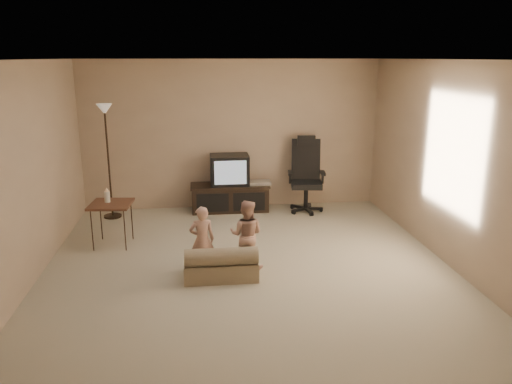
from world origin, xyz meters
TOP-DOWN VIEW (x-y plane):
  - floor at (0.00, 0.00)m, footprint 5.50×5.50m
  - room_shell at (0.00, 0.00)m, footprint 5.50×5.50m
  - tv_stand at (-0.05, 2.49)m, footprint 1.34×0.49m
  - office_chair at (1.21, 2.34)m, footprint 0.66×0.69m
  - side_table at (-1.78, 1.07)m, footprint 0.59×0.59m
  - floor_lamp at (-1.99, 2.35)m, footprint 0.28×0.28m
  - child_sofa at (-0.35, -0.21)m, footprint 0.86×0.49m
  - toddler_left at (-0.56, -0.01)m, footprint 0.33×0.25m
  - toddler_right at (-0.02, 0.07)m, footprint 0.47×0.35m

SIDE VIEW (x-z plane):
  - floor at x=0.00m, z-range 0.00..0.00m
  - child_sofa at x=-0.35m, z-range -0.04..0.38m
  - tv_stand at x=-0.05m, z-range -0.08..0.88m
  - toddler_left at x=-0.56m, z-range 0.00..0.84m
  - toddler_right at x=-0.02m, z-range 0.00..0.87m
  - office_chair at x=1.21m, z-range -0.18..1.08m
  - side_table at x=-1.78m, z-range 0.18..0.99m
  - floor_lamp at x=-1.99m, z-range 0.42..2.25m
  - room_shell at x=0.00m, z-range -1.23..4.27m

